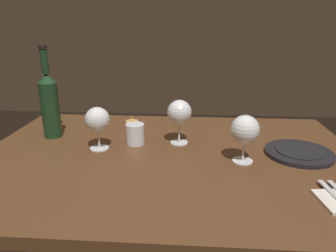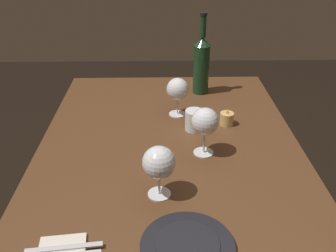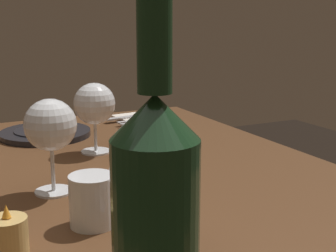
{
  "view_description": "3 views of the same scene",
  "coord_description": "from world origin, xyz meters",
  "px_view_note": "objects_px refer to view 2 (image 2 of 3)",
  "views": [
    {
      "loc": [
        0.06,
        -0.97,
        1.17
      ],
      "look_at": [
        -0.0,
        -0.01,
        0.85
      ],
      "focal_mm": 33.29,
      "sensor_mm": 36.0,
      "label": 1
    },
    {
      "loc": [
        1.08,
        -0.03,
        1.43
      ],
      "look_at": [
        0.05,
        -0.01,
        0.86
      ],
      "focal_mm": 40.42,
      "sensor_mm": 36.0,
      "label": 2
    },
    {
      "loc": [
        -0.8,
        0.3,
        1.05
      ],
      "look_at": [
        -0.0,
        -0.1,
        0.84
      ],
      "focal_mm": 53.72,
      "sensor_mm": 36.0,
      "label": 3
    }
  ],
  "objects_px": {
    "wine_glass_left": "(178,90)",
    "wine_glass_centre": "(159,163)",
    "votive_candle": "(227,119)",
    "fork_outer": "(64,248)",
    "wine_glass_right": "(205,122)",
    "wine_bottle": "(201,63)",
    "dinner_plate": "(187,246)",
    "water_tumbler": "(194,121)"
  },
  "relations": [
    {
      "from": "votive_candle",
      "to": "wine_glass_centre",
      "type": "bearing_deg",
      "value": -31.98
    },
    {
      "from": "wine_glass_left",
      "to": "water_tumbler",
      "type": "height_order",
      "value": "wine_glass_left"
    },
    {
      "from": "wine_glass_right",
      "to": "votive_candle",
      "type": "xyz_separation_m",
      "value": [
        -0.2,
        0.11,
        -0.09
      ]
    },
    {
      "from": "wine_glass_centre",
      "to": "votive_candle",
      "type": "xyz_separation_m",
      "value": [
        -0.41,
        0.25,
        -0.09
      ]
    },
    {
      "from": "wine_glass_right",
      "to": "dinner_plate",
      "type": "height_order",
      "value": "wine_glass_right"
    },
    {
      "from": "wine_glass_left",
      "to": "dinner_plate",
      "type": "xyz_separation_m",
      "value": [
        0.69,
        -0.01,
        -0.1
      ]
    },
    {
      "from": "water_tumbler",
      "to": "wine_bottle",
      "type": "bearing_deg",
      "value": 170.68
    },
    {
      "from": "water_tumbler",
      "to": "fork_outer",
      "type": "xyz_separation_m",
      "value": [
        0.57,
        -0.35,
        -0.02
      ]
    },
    {
      "from": "wine_glass_left",
      "to": "fork_outer",
      "type": "height_order",
      "value": "wine_glass_left"
    },
    {
      "from": "fork_outer",
      "to": "wine_glass_left",
      "type": "bearing_deg",
      "value": 156.9
    },
    {
      "from": "water_tumbler",
      "to": "fork_outer",
      "type": "distance_m",
      "value": 0.68
    },
    {
      "from": "water_tumbler",
      "to": "votive_candle",
      "type": "distance_m",
      "value": 0.13
    },
    {
      "from": "wine_glass_right",
      "to": "wine_bottle",
      "type": "distance_m",
      "value": 0.5
    },
    {
      "from": "water_tumbler",
      "to": "dinner_plate",
      "type": "relative_size",
      "value": 0.34
    },
    {
      "from": "wine_glass_left",
      "to": "wine_glass_right",
      "type": "bearing_deg",
      "value": 14.86
    },
    {
      "from": "wine_glass_centre",
      "to": "wine_bottle",
      "type": "distance_m",
      "value": 0.73
    },
    {
      "from": "wine_glass_left",
      "to": "dinner_plate",
      "type": "bearing_deg",
      "value": -0.49
    },
    {
      "from": "wine_glass_right",
      "to": "fork_outer",
      "type": "bearing_deg",
      "value": -41.94
    },
    {
      "from": "wine_glass_right",
      "to": "wine_glass_centre",
      "type": "bearing_deg",
      "value": -34.83
    },
    {
      "from": "votive_candle",
      "to": "fork_outer",
      "type": "bearing_deg",
      "value": -38.15
    },
    {
      "from": "water_tumbler",
      "to": "wine_glass_right",
      "type": "bearing_deg",
      "value": 6.44
    },
    {
      "from": "votive_candle",
      "to": "wine_glass_left",
      "type": "bearing_deg",
      "value": -115.13
    },
    {
      "from": "wine_glass_centre",
      "to": "water_tumbler",
      "type": "height_order",
      "value": "wine_glass_centre"
    },
    {
      "from": "wine_glass_left",
      "to": "wine_glass_right",
      "type": "distance_m",
      "value": 0.29
    },
    {
      "from": "wine_bottle",
      "to": "votive_candle",
      "type": "xyz_separation_m",
      "value": [
        0.3,
        0.07,
        -0.11
      ]
    },
    {
      "from": "wine_bottle",
      "to": "dinner_plate",
      "type": "relative_size",
      "value": 1.55
    },
    {
      "from": "votive_candle",
      "to": "wine_glass_right",
      "type": "bearing_deg",
      "value": -28.7
    },
    {
      "from": "wine_glass_left",
      "to": "wine_glass_centre",
      "type": "xyz_separation_m",
      "value": [
        0.49,
        -0.07,
        0.0
      ]
    },
    {
      "from": "wine_glass_left",
      "to": "dinner_plate",
      "type": "relative_size",
      "value": 0.68
    },
    {
      "from": "dinner_plate",
      "to": "fork_outer",
      "type": "relative_size",
      "value": 1.25
    },
    {
      "from": "votive_candle",
      "to": "wine_bottle",
      "type": "bearing_deg",
      "value": -166.89
    },
    {
      "from": "wine_glass_left",
      "to": "fork_outer",
      "type": "bearing_deg",
      "value": -23.1
    },
    {
      "from": "wine_glass_centre",
      "to": "dinner_plate",
      "type": "distance_m",
      "value": 0.23
    },
    {
      "from": "wine_glass_left",
      "to": "wine_glass_right",
      "type": "relative_size",
      "value": 0.93
    },
    {
      "from": "wine_glass_left",
      "to": "wine_bottle",
      "type": "distance_m",
      "value": 0.25
    },
    {
      "from": "wine_bottle",
      "to": "wine_glass_right",
      "type": "bearing_deg",
      "value": -4.26
    },
    {
      "from": "wine_glass_centre",
      "to": "fork_outer",
      "type": "relative_size",
      "value": 0.87
    },
    {
      "from": "wine_glass_left",
      "to": "wine_bottle",
      "type": "relative_size",
      "value": 0.44
    },
    {
      "from": "wine_glass_right",
      "to": "votive_candle",
      "type": "height_order",
      "value": "wine_glass_right"
    },
    {
      "from": "dinner_plate",
      "to": "wine_bottle",
      "type": "bearing_deg",
      "value": 172.63
    },
    {
      "from": "fork_outer",
      "to": "wine_glass_centre",
      "type": "bearing_deg",
      "value": 131.99
    },
    {
      "from": "wine_bottle",
      "to": "dinner_plate",
      "type": "distance_m",
      "value": 0.93
    }
  ]
}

